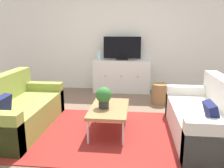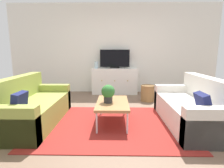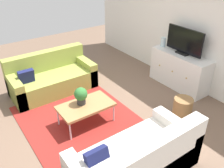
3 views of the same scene
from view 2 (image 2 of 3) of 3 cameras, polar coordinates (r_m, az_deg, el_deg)
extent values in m
plane|color=brown|center=(3.30, -0.16, -11.94)|extent=(10.00, 10.00, 0.00)
cube|color=silver|center=(5.61, 0.40, 11.26)|extent=(6.40, 0.12, 2.70)
cube|color=maroon|center=(3.16, -0.22, -12.86)|extent=(2.50, 1.90, 0.01)
cube|color=olive|center=(3.44, -23.60, -8.25)|extent=(0.82, 1.75, 0.41)
cube|color=olive|center=(3.52, -28.47, -4.73)|extent=(0.20, 1.75, 0.82)
cube|color=olive|center=(4.11, -19.15, -3.96)|extent=(0.82, 0.18, 0.55)
cube|color=olive|center=(2.76, -30.57, -11.70)|extent=(0.82, 0.18, 0.55)
cube|color=#191E4C|center=(2.86, -27.67, -5.40)|extent=(0.15, 0.30, 0.31)
cube|color=silver|center=(3.38, 23.59, -8.54)|extent=(0.82, 1.75, 0.41)
cube|color=silver|center=(3.46, 28.63, -5.00)|extent=(0.20, 1.75, 0.82)
cube|color=silver|center=(4.07, 19.48, -4.13)|extent=(0.82, 0.18, 0.55)
cube|color=silver|center=(2.70, 30.16, -12.18)|extent=(0.82, 0.18, 0.55)
cube|color=#191E4C|center=(2.80, 27.35, -5.70)|extent=(0.18, 0.30, 0.32)
cube|color=#A37547|center=(3.10, 0.15, -6.20)|extent=(0.55, 0.94, 0.04)
cylinder|color=silver|center=(2.77, -4.96, -12.51)|extent=(0.03, 0.03, 0.35)
cylinder|color=silver|center=(2.76, 4.97, -12.58)|extent=(0.03, 0.03, 0.35)
cylinder|color=silver|center=(3.57, -3.52, -7.24)|extent=(0.03, 0.03, 0.35)
cylinder|color=silver|center=(3.57, 4.05, -7.28)|extent=(0.03, 0.03, 0.35)
cylinder|color=#2D2D2D|center=(3.04, -1.26, -4.99)|extent=(0.15, 0.15, 0.11)
sphere|color=#2D6B2D|center=(3.01, -1.27, -2.39)|extent=(0.23, 0.23, 0.23)
cube|color=white|center=(5.39, 0.88, 1.03)|extent=(1.35, 0.44, 0.77)
sphere|color=#B79338|center=(5.17, -3.32, 1.06)|extent=(0.03, 0.03, 0.03)
sphere|color=#B79338|center=(5.16, 0.87, 1.04)|extent=(0.03, 0.03, 0.03)
sphere|color=#B79338|center=(5.17, 5.06, 1.03)|extent=(0.03, 0.03, 0.03)
cube|color=black|center=(5.36, 0.89, 5.35)|extent=(0.28, 0.16, 0.04)
cube|color=black|center=(5.35, 0.90, 8.30)|extent=(0.88, 0.04, 0.51)
cylinder|color=silver|center=(5.37, -5.08, 6.20)|extent=(0.11, 0.11, 0.20)
cylinder|color=olive|center=(4.66, 11.36, -2.89)|extent=(0.34, 0.34, 0.41)
camera|label=1|loc=(0.56, 138.09, 24.34)|focal=38.22mm
camera|label=3|loc=(3.62, 71.17, 28.39)|focal=38.61mm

